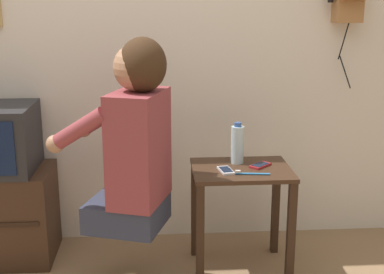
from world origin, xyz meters
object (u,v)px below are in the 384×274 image
at_px(person, 134,137).
at_px(water_bottle, 237,144).
at_px(cell_phone_held, 226,170).
at_px(toothbrush, 250,173).
at_px(cell_phone_spare, 260,165).

bearing_deg(person, water_bottle, -50.13).
distance_m(cell_phone_held, toothbrush, 0.13).
height_order(cell_phone_spare, toothbrush, toothbrush).
bearing_deg(cell_phone_held, toothbrush, -37.00).
height_order(cell_phone_held, cell_phone_spare, same).
bearing_deg(water_bottle, person, -158.67).
height_order(person, toothbrush, person).
relative_size(cell_phone_held, cell_phone_spare, 1.01).
distance_m(person, toothbrush, 0.61).
xyz_separation_m(cell_phone_spare, toothbrush, (-0.08, -0.13, 0.00)).
xyz_separation_m(person, water_bottle, (0.54, 0.21, -0.10)).
height_order(cell_phone_spare, water_bottle, water_bottle).
bearing_deg(cell_phone_spare, toothbrush, -74.52).
relative_size(water_bottle, toothbrush, 1.28).
distance_m(cell_phone_held, water_bottle, 0.19).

